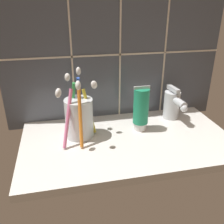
# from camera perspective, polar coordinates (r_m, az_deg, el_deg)

# --- Properties ---
(sink_counter) EXTENTS (0.58, 0.33, 0.02)m
(sink_counter) POSITION_cam_1_polar(r_m,az_deg,el_deg) (0.70, 3.61, -6.72)
(sink_counter) COLOR silver
(sink_counter) RESTS_ON ground
(tile_wall_backsplash) EXTENTS (0.68, 0.02, 0.57)m
(tile_wall_backsplash) POSITION_cam_1_polar(r_m,az_deg,el_deg) (0.76, 0.67, 18.16)
(tile_wall_backsplash) COLOR #4C515B
(tile_wall_backsplash) RESTS_ON ground
(toothbrush_cup) EXTENTS (0.12, 0.12, 0.19)m
(toothbrush_cup) POSITION_cam_1_polar(r_m,az_deg,el_deg) (0.68, -7.56, -1.03)
(toothbrush_cup) COLOR silver
(toothbrush_cup) RESTS_ON sink_counter
(toothpaste_tube) EXTENTS (0.05, 0.04, 0.13)m
(toothpaste_tube) POSITION_cam_1_polar(r_m,az_deg,el_deg) (0.71, 6.62, 0.74)
(toothpaste_tube) COLOR white
(toothpaste_tube) RESTS_ON sink_counter
(sink_faucet) EXTENTS (0.05, 0.11, 0.10)m
(sink_faucet) POSITION_cam_1_polar(r_m,az_deg,el_deg) (0.81, 13.71, 1.78)
(sink_faucet) COLOR silver
(sink_faucet) RESTS_ON sink_counter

